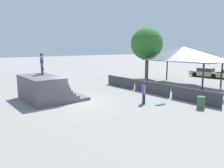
% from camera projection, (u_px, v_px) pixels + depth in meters
% --- Properties ---
extents(ground_plane, '(160.00, 160.00, 0.00)m').
position_uv_depth(ground_plane, '(75.00, 103.00, 16.25)').
color(ground_plane, gray).
extents(quarter_pipe_ramp, '(4.49, 4.22, 1.91)m').
position_uv_depth(quarter_pipe_ramp, '(45.00, 89.00, 17.05)').
color(quarter_pipe_ramp, '#565459').
rests_on(quarter_pipe_ramp, ground).
extents(skater_on_deck, '(0.75, 0.36, 1.74)m').
position_uv_depth(skater_on_deck, '(42.00, 62.00, 17.44)').
color(skater_on_deck, '#4C4C51').
rests_on(skater_on_deck, quarter_pipe_ramp).
extents(skateboard_on_deck, '(0.87, 0.42, 0.09)m').
position_uv_depth(skateboard_on_deck, '(39.00, 73.00, 17.97)').
color(skateboard_on_deck, silver).
rests_on(skateboard_on_deck, quarter_pipe_ramp).
extents(bystander_walking, '(0.56, 0.46, 1.62)m').
position_uv_depth(bystander_walking, '(144.00, 91.00, 15.89)').
color(bystander_walking, '#1E2347').
rests_on(bystander_walking, ground).
extents(skateboard_on_ground, '(0.34, 0.84, 0.09)m').
position_uv_depth(skateboard_on_ground, '(161.00, 104.00, 15.66)').
color(skateboard_on_ground, silver).
rests_on(skateboard_on_ground, ground).
extents(barrier_fence, '(12.59, 0.12, 1.05)m').
position_uv_depth(barrier_fence, '(151.00, 88.00, 19.48)').
color(barrier_fence, '#3D3D42').
rests_on(barrier_fence, ground).
extents(pavilion_shelter, '(8.12, 4.23, 4.17)m').
position_uv_depth(pavilion_shelter, '(183.00, 54.00, 23.57)').
color(pavilion_shelter, '#2D2D33').
rests_on(pavilion_shelter, ground).
extents(tree_beside_pavilion, '(4.15, 4.15, 6.62)m').
position_uv_depth(tree_beside_pavilion, '(147.00, 44.00, 28.30)').
color(tree_beside_pavilion, brown).
rests_on(tree_beside_pavilion, ground).
extents(trash_bin, '(0.52, 0.52, 0.85)m').
position_uv_depth(trash_bin, '(201.00, 103.00, 14.64)').
color(trash_bin, '#385B3D').
rests_on(trash_bin, ground).
extents(parked_car_tan, '(4.42, 2.03, 1.27)m').
position_uv_depth(parked_car_tan, '(206.00, 73.00, 30.23)').
color(parked_car_tan, tan).
rests_on(parked_car_tan, ground).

